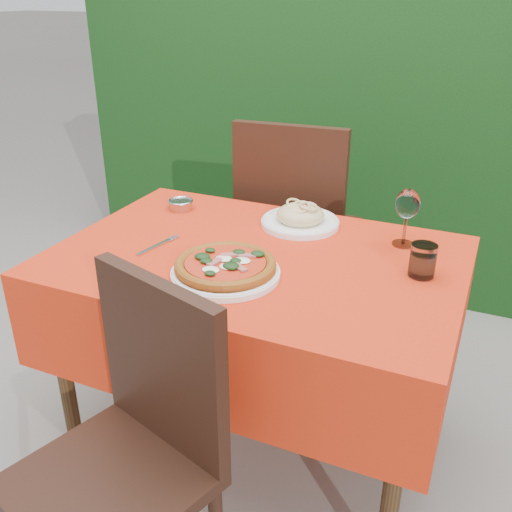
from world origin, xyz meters
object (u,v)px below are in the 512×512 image
at_px(pasta_plate, 300,218).
at_px(wine_glass, 407,206).
at_px(chair_near, 134,438).
at_px(fork, 154,247).
at_px(water_glass, 422,262).
at_px(steel_ramekin, 181,205).
at_px(pizza_plate, 225,268).
at_px(chair_far, 295,221).

distance_m(pasta_plate, wine_glass, 0.38).
distance_m(chair_near, fork, 0.65).
bearing_deg(water_glass, wine_glass, 114.26).
relative_size(pasta_plate, steel_ramekin, 3.17).
relative_size(pizza_plate, steel_ramekin, 3.82).
distance_m(chair_far, fork, 0.81).
distance_m(chair_near, steel_ramekin, 1.00).
bearing_deg(fork, chair_near, -52.11).
bearing_deg(pasta_plate, water_glass, -25.91).
height_order(wine_glass, steel_ramekin, wine_glass).
distance_m(chair_far, pasta_plate, 0.47).
bearing_deg(water_glass, fork, -169.55).
xyz_separation_m(chair_far, pasta_plate, (0.16, -0.40, 0.19)).
xyz_separation_m(pizza_plate, fork, (-0.30, 0.08, -0.02)).
bearing_deg(chair_far, fork, 71.62).
bearing_deg(chair_far, pasta_plate, 108.16).
distance_m(water_glass, steel_ramekin, 0.94).
xyz_separation_m(chair_near, chair_far, (-0.08, 1.32, 0.07)).
xyz_separation_m(water_glass, steel_ramekin, (-0.92, 0.19, -0.03)).
bearing_deg(pizza_plate, chair_far, 96.46).
xyz_separation_m(wine_glass, fork, (-0.73, -0.35, -0.13)).
bearing_deg(water_glass, steel_ramekin, 168.28).
height_order(pizza_plate, water_glass, water_glass).
distance_m(fork, steel_ramekin, 0.36).
xyz_separation_m(chair_near, wine_glass, (0.45, 0.89, 0.36)).
xyz_separation_m(pasta_plate, steel_ramekin, (-0.47, -0.03, -0.01)).
height_order(pasta_plate, steel_ramekin, pasta_plate).
height_order(chair_near, wine_glass, wine_glass).
bearing_deg(steel_ramekin, chair_far, 54.76).
height_order(chair_near, water_glass, chair_near).
xyz_separation_m(chair_near, fork, (-0.28, 0.55, 0.23)).
xyz_separation_m(chair_near, steel_ramekin, (-0.38, 0.89, 0.24)).
bearing_deg(water_glass, pizza_plate, -155.76).
relative_size(wine_glass, fork, 0.96).
height_order(chair_far, pasta_plate, chair_far).
height_order(pizza_plate, wine_glass, wine_glass).
bearing_deg(steel_ramekin, pasta_plate, 3.58).
distance_m(chair_near, chair_far, 1.32).
bearing_deg(pizza_plate, steel_ramekin, 133.49).
bearing_deg(chair_near, pizza_plate, 105.18).
relative_size(pasta_plate, water_glass, 2.77).
relative_size(fork, steel_ramekin, 2.31).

